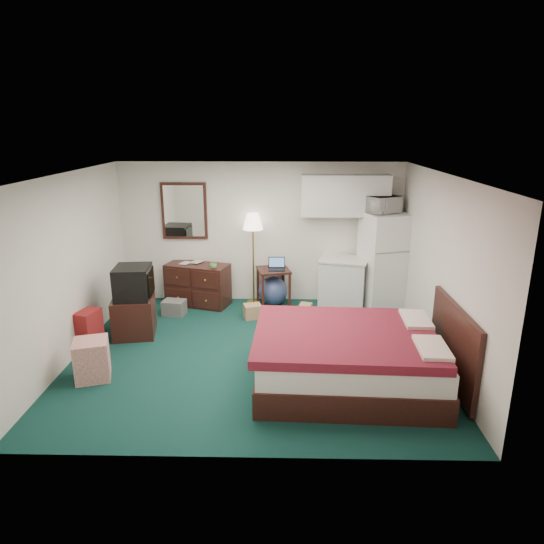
{
  "coord_description": "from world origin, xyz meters",
  "views": [
    {
      "loc": [
        0.39,
        -6.23,
        3.09
      ],
      "look_at": [
        0.24,
        0.37,
        1.09
      ],
      "focal_mm": 32.0,
      "sensor_mm": 36.0,
      "label": 1
    }
  ],
  "objects_px": {
    "dresser": "(198,284)",
    "tv_stand": "(134,316)",
    "kitchen_counter": "(343,283)",
    "bed": "(348,359)",
    "suitcase": "(89,331)",
    "fridge": "(383,261)",
    "floor_lamp": "(253,259)",
    "desk": "(273,287)"
  },
  "relations": [
    {
      "from": "fridge",
      "to": "tv_stand",
      "type": "bearing_deg",
      "value": -178.99
    },
    {
      "from": "dresser",
      "to": "desk",
      "type": "height_order",
      "value": "dresser"
    },
    {
      "from": "tv_stand",
      "to": "suitcase",
      "type": "xyz_separation_m",
      "value": [
        -0.48,
        -0.56,
        -0.0
      ]
    },
    {
      "from": "dresser",
      "to": "fridge",
      "type": "distance_m",
      "value": 3.28
    },
    {
      "from": "bed",
      "to": "floor_lamp",
      "type": "bearing_deg",
      "value": 117.31
    },
    {
      "from": "desk",
      "to": "fridge",
      "type": "relative_size",
      "value": 0.4
    },
    {
      "from": "desk",
      "to": "tv_stand",
      "type": "bearing_deg",
      "value": -161.62
    },
    {
      "from": "desk",
      "to": "bed",
      "type": "distance_m",
      "value": 2.93
    },
    {
      "from": "desk",
      "to": "fridge",
      "type": "xyz_separation_m",
      "value": [
        1.9,
        -0.05,
        0.5
      ]
    },
    {
      "from": "floor_lamp",
      "to": "bed",
      "type": "xyz_separation_m",
      "value": [
        1.33,
        -2.89,
        -0.47
      ]
    },
    {
      "from": "fridge",
      "to": "suitcase",
      "type": "distance_m",
      "value": 4.87
    },
    {
      "from": "kitchen_counter",
      "to": "bed",
      "type": "xyz_separation_m",
      "value": [
        -0.25,
        -2.75,
        -0.07
      ]
    },
    {
      "from": "bed",
      "to": "fridge",
      "type": "bearing_deg",
      "value": 73.71
    },
    {
      "from": "desk",
      "to": "tv_stand",
      "type": "relative_size",
      "value": 1.04
    },
    {
      "from": "desk",
      "to": "kitchen_counter",
      "type": "xyz_separation_m",
      "value": [
        1.22,
        -0.02,
        0.09
      ]
    },
    {
      "from": "dresser",
      "to": "tv_stand",
      "type": "distance_m",
      "value": 1.53
    },
    {
      "from": "fridge",
      "to": "tv_stand",
      "type": "distance_m",
      "value": 4.24
    },
    {
      "from": "dresser",
      "to": "floor_lamp",
      "type": "xyz_separation_m",
      "value": [
        0.99,
        0.1,
        0.45
      ]
    },
    {
      "from": "dresser",
      "to": "kitchen_counter",
      "type": "relative_size",
      "value": 1.29
    },
    {
      "from": "floor_lamp",
      "to": "kitchen_counter",
      "type": "xyz_separation_m",
      "value": [
        1.59,
        -0.14,
        -0.4
      ]
    },
    {
      "from": "bed",
      "to": "kitchen_counter",
      "type": "bearing_deg",
      "value": 87.29
    },
    {
      "from": "fridge",
      "to": "tv_stand",
      "type": "height_order",
      "value": "fridge"
    },
    {
      "from": "bed",
      "to": "suitcase",
      "type": "distance_m",
      "value": 3.67
    },
    {
      "from": "dresser",
      "to": "fridge",
      "type": "bearing_deg",
      "value": 15.49
    },
    {
      "from": "tv_stand",
      "to": "suitcase",
      "type": "height_order",
      "value": "tv_stand"
    },
    {
      "from": "desk",
      "to": "kitchen_counter",
      "type": "bearing_deg",
      "value": -14.41
    },
    {
      "from": "floor_lamp",
      "to": "desk",
      "type": "xyz_separation_m",
      "value": [
        0.36,
        -0.12,
        -0.48
      ]
    },
    {
      "from": "fridge",
      "to": "floor_lamp",
      "type": "bearing_deg",
      "value": 159.25
    },
    {
      "from": "dresser",
      "to": "kitchen_counter",
      "type": "bearing_deg",
      "value": 15.84
    },
    {
      "from": "dresser",
      "to": "kitchen_counter",
      "type": "height_order",
      "value": "kitchen_counter"
    },
    {
      "from": "fridge",
      "to": "suitcase",
      "type": "bearing_deg",
      "value": -174.38
    },
    {
      "from": "desk",
      "to": "suitcase",
      "type": "xyz_separation_m",
      "value": [
        -2.59,
        -1.87,
        -0.04
      ]
    },
    {
      "from": "floor_lamp",
      "to": "bed",
      "type": "distance_m",
      "value": 3.22
    },
    {
      "from": "fridge",
      "to": "suitcase",
      "type": "height_order",
      "value": "fridge"
    },
    {
      "from": "tv_stand",
      "to": "bed",
      "type": "bearing_deg",
      "value": -34.95
    },
    {
      "from": "bed",
      "to": "desk",
      "type": "bearing_deg",
      "value": 111.88
    },
    {
      "from": "kitchen_counter",
      "to": "fridge",
      "type": "height_order",
      "value": "fridge"
    },
    {
      "from": "floor_lamp",
      "to": "bed",
      "type": "relative_size",
      "value": 0.75
    },
    {
      "from": "bed",
      "to": "suitcase",
      "type": "relative_size",
      "value": 3.67
    },
    {
      "from": "floor_lamp",
      "to": "fridge",
      "type": "height_order",
      "value": "fridge"
    },
    {
      "from": "floor_lamp",
      "to": "fridge",
      "type": "distance_m",
      "value": 2.27
    },
    {
      "from": "suitcase",
      "to": "bed",
      "type": "bearing_deg",
      "value": 1.14
    }
  ]
}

